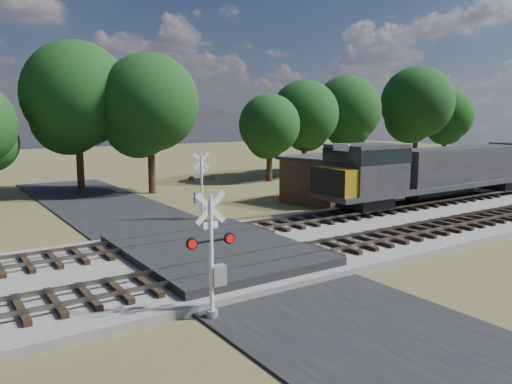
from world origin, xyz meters
TOP-DOWN VIEW (x-y plane):
  - ground at (0.00, 0.00)m, footprint 160.00×160.00m
  - ballast_bed at (10.00, 0.50)m, footprint 140.00×10.00m
  - road at (0.00, 0.00)m, footprint 7.00×60.00m
  - crossing_panel at (0.00, 0.50)m, footprint 7.00×9.00m
  - track_near at (3.12, -2.00)m, footprint 140.00×2.60m
  - track_far at (3.12, 3.00)m, footprint 140.00×2.60m
  - crossing_signal_near at (-3.03, -5.04)m, footprint 1.60×0.35m
  - crossing_signal_far at (3.29, 7.99)m, footprint 1.62×0.36m
  - equipment_shed at (13.37, 8.67)m, footprint 5.78×5.78m
  - treeline at (6.22, 21.02)m, footprint 84.00×11.25m

SIDE VIEW (x-z plane):
  - ground at x=0.00m, z-range 0.00..0.00m
  - road at x=0.00m, z-range 0.00..0.08m
  - ballast_bed at x=10.00m, z-range 0.00..0.30m
  - crossing_panel at x=0.00m, z-range 0.01..0.62m
  - track_near at x=3.12m, z-range 0.25..0.58m
  - track_far at x=3.12m, z-range 0.25..0.58m
  - crossing_signal_near at x=-3.03m, z-range -0.33..3.63m
  - equipment_shed at x=13.37m, z-range 0.02..3.31m
  - crossing_signal_far at x=3.29m, z-range -0.34..3.68m
  - treeline at x=6.22m, z-range 0.88..12.71m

